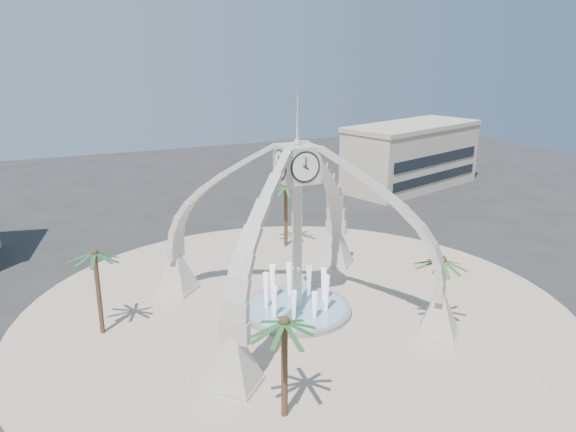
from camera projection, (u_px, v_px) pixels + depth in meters
name	position (u px, v px, depth m)	size (l,w,h in m)	color
ground	(296.00, 312.00, 40.96)	(140.00, 140.00, 0.00)	#282828
plaza	(296.00, 312.00, 40.96)	(40.00, 40.00, 0.06)	#CCB197
clock_tower	(297.00, 228.00, 39.06)	(17.94, 17.94, 16.30)	beige
fountain	(296.00, 308.00, 40.88)	(8.00, 8.00, 3.62)	gray
building_ne	(411.00, 155.00, 75.79)	(21.87, 14.17, 8.60)	#BBAF92
palm_east	(442.00, 261.00, 36.83)	(3.97, 3.97, 5.87)	brown
palm_west	(94.00, 254.00, 36.27)	(4.27, 4.27, 6.45)	brown
palm_north	(286.00, 187.00, 52.60)	(4.89, 4.89, 6.69)	brown
palm_south	(284.00, 323.00, 27.93)	(4.01, 4.01, 6.20)	brown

